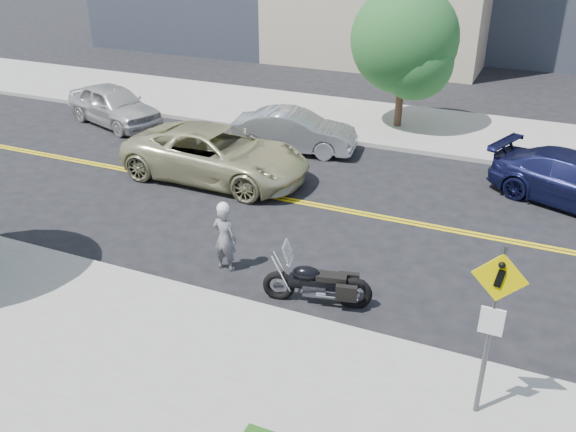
% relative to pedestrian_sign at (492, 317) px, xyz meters
% --- Properties ---
extents(ground_plane, '(120.00, 120.00, 0.00)m').
position_rel_pedestrian_sign_xyz_m(ground_plane, '(-4.20, 6.31, -1.96)').
color(ground_plane, black).
rests_on(ground_plane, ground).
extents(sidewalk_near, '(60.00, 5.00, 0.15)m').
position_rel_pedestrian_sign_xyz_m(sidewalk_near, '(-4.20, -1.19, -1.89)').
color(sidewalk_near, '#9E9B91').
rests_on(sidewalk_near, ground_plane).
extents(sidewalk_far, '(60.00, 5.00, 0.15)m').
position_rel_pedestrian_sign_xyz_m(sidewalk_far, '(-4.20, 13.81, -1.89)').
color(sidewalk_far, '#9E9B91').
rests_on(sidewalk_far, ground_plane).
extents(pedestrian_sign, '(0.78, 0.08, 3.00)m').
position_rel_pedestrian_sign_xyz_m(pedestrian_sign, '(0.00, 0.00, 0.00)').
color(pedestrian_sign, '#4C4C51').
rests_on(pedestrian_sign, sidewalk_near).
extents(motorcyclist, '(0.58, 0.38, 1.66)m').
position_rel_pedestrian_sign_xyz_m(motorcyclist, '(-5.82, 2.41, -1.14)').
color(motorcyclist, silver).
rests_on(motorcyclist, ground).
extents(motorcycle, '(2.27, 1.13, 1.32)m').
position_rel_pedestrian_sign_xyz_m(motorcycle, '(-3.46, 2.00, -1.30)').
color(motorcycle, black).
rests_on(motorcycle, ground).
extents(suv, '(5.67, 2.70, 1.56)m').
position_rel_pedestrian_sign_xyz_m(suv, '(-8.57, 6.88, -1.18)').
color(suv, '#C3BF8F').
rests_on(suv, ground).
extents(parked_car_white, '(4.65, 3.07, 1.47)m').
position_rel_pedestrian_sign_xyz_m(parked_car_white, '(-14.70, 9.93, -1.23)').
color(parked_car_white, beige).
rests_on(parked_car_white, ground).
extents(parked_car_silver, '(4.30, 2.03, 1.36)m').
position_rel_pedestrian_sign_xyz_m(parked_car_silver, '(-7.40, 10.00, -1.28)').
color(parked_car_silver, '#9EA1A5').
rests_on(parked_car_silver, ground).
extents(tree_far_a, '(3.75, 3.75, 5.12)m').
position_rel_pedestrian_sign_xyz_m(tree_far_a, '(-4.77, 13.59, 1.28)').
color(tree_far_a, '#382619').
rests_on(tree_far_a, ground).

